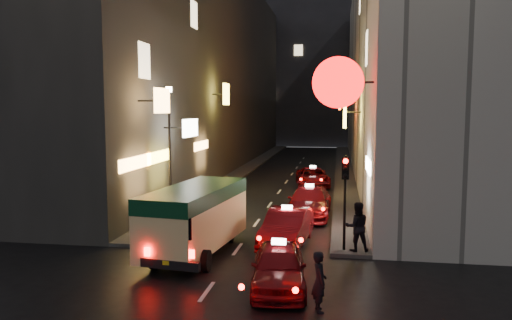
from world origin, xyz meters
The scene contains 14 objects.
building_left centered at (-8.00, 33.99, 9.00)m, with size 7.47×52.00×18.00m.
building_right centered at (8.00, 33.99, 9.00)m, with size 8.29×52.00×18.00m.
building_far centered at (0.00, 66.00, 11.00)m, with size 30.00×10.00×22.00m, color #36373C.
sidewalk_left centered at (-4.25, 34.00, 0.07)m, with size 1.50×52.00×0.15m, color #44413F.
sidewalk_right centered at (4.25, 34.00, 0.07)m, with size 1.50×52.00×0.15m, color #44413F.
minibus centered at (-1.37, 7.60, 1.58)m, with size 2.74×6.05×2.51m.
taxi_near centered at (2.04, 4.62, 0.78)m, with size 2.53×5.09×1.73m.
taxi_second centered at (1.79, 9.42, 0.82)m, with size 2.63×5.35×1.81m.
taxi_third centered at (2.35, 14.86, 0.85)m, with size 2.33×5.42×1.88m.
taxi_far centered at (2.01, 24.69, 0.74)m, with size 2.56×4.90×1.66m.
pedestrian_crossing centered at (3.30, 3.10, 0.92)m, with size 0.61×0.39×1.84m, color black.
pedestrian_sidewalk centered at (4.45, 8.50, 1.18)m, with size 0.77×0.48×2.05m, color black.
traffic_light centered at (4.00, 8.47, 2.69)m, with size 0.26×0.43×3.50m.
lamp_post centered at (-4.20, 13.00, 3.72)m, with size 0.28×0.28×6.22m.
Camera 1 is at (3.74, -9.70, 5.32)m, focal length 35.00 mm.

